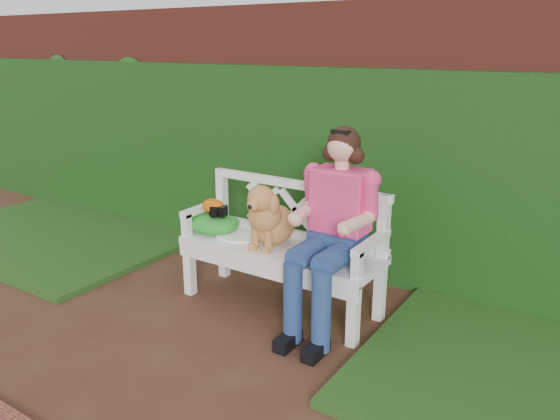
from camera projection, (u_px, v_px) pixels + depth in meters
The scene contains 11 objects.
ground at pixel (174, 341), 3.60m from camera, with size 60.00×60.00×0.00m, color #3F2216.
brick_wall at pixel (319, 136), 4.79m from camera, with size 10.00×0.30×2.20m, color maroon.
ivy_hedge at pixel (306, 168), 4.69m from camera, with size 10.00×0.18×1.70m, color #1F4916.
grass_left at pixel (64, 233), 5.57m from camera, with size 2.60×2.00×0.05m, color #15350B.
garden_bench at pixel (280, 276), 4.01m from camera, with size 1.58×0.60×0.48m, color white, non-canonical shape.
seated_woman at pixel (337, 233), 3.63m from camera, with size 0.57×0.76×1.34m, color #FF3567, non-canonical shape.
dog at pixel (271, 214), 3.88m from camera, with size 0.32×0.43×0.48m, color brown, non-canonical shape.
tennis_racket at pixel (234, 235), 4.11m from camera, with size 0.68×0.28×0.03m, color white, non-canonical shape.
green_bag at pixel (212, 223), 4.21m from camera, with size 0.43×0.33×0.15m, color #13670F, non-canonical shape.
camera_item at pixel (219, 211), 4.13m from camera, with size 0.11×0.08×0.08m, color black.
baseball_glove at pixel (213, 206), 4.18m from camera, with size 0.19×0.14×0.12m, color #C05306.
Camera 1 is at (2.34, -2.27, 1.89)m, focal length 35.00 mm.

